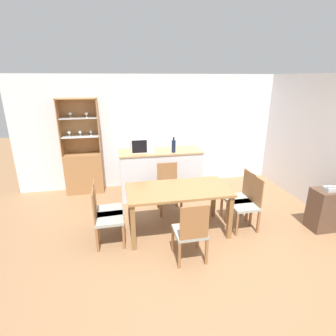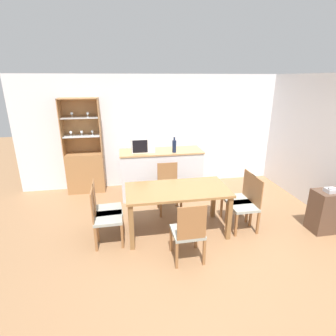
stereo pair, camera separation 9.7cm
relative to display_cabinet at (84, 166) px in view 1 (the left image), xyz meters
name	(u,v)px [view 1 (the left image)]	position (x,y,z in m)	size (l,w,h in m)	color
ground_plane	(200,243)	(1.95, -2.42, -0.60)	(18.00, 18.00, 0.00)	#936B47
wall_back	(168,131)	(1.95, 0.21, 0.67)	(6.80, 0.06, 2.55)	silver
kitchen_counter	(161,173)	(1.64, -0.52, -0.10)	(1.73, 0.63, 1.01)	silver
display_cabinet	(84,166)	(0.00, 0.00, 0.00)	(0.80, 0.37, 2.08)	#A37042
dining_table	(178,194)	(1.67, -2.01, 0.07)	(1.65, 0.85, 0.78)	olive
dining_chair_side_right_far	(240,197)	(2.83, -1.89, -0.15)	(0.43, 0.43, 0.93)	#999E93
dining_chair_side_left_far	(106,210)	(0.52, -1.89, -0.15)	(0.45, 0.45, 0.93)	#999E93
dining_chair_head_near	(191,232)	(1.67, -2.77, -0.15)	(0.43, 0.43, 0.93)	#999E93
dining_chair_side_right_near	(246,204)	(2.83, -2.14, -0.15)	(0.43, 0.43, 0.93)	#999E93
dining_chair_side_left_near	(106,217)	(0.52, -2.14, -0.15)	(0.43, 0.43, 0.93)	#999E93
dining_chair_head_far	(169,189)	(1.67, -1.26, -0.15)	(0.43, 0.43, 0.93)	#999E93
microwave	(142,145)	(1.26, -0.50, 0.56)	(0.47, 0.33, 0.30)	silver
wine_bottle	(174,146)	(1.89, -0.70, 0.54)	(0.08, 0.08, 0.32)	#141E38
side_cabinet	(328,209)	(4.20, -2.42, -0.24)	(0.60, 0.35, 0.72)	brown
telephone	(330,189)	(4.11, -2.46, 0.15)	(0.18, 0.14, 0.10)	#B7B7BC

